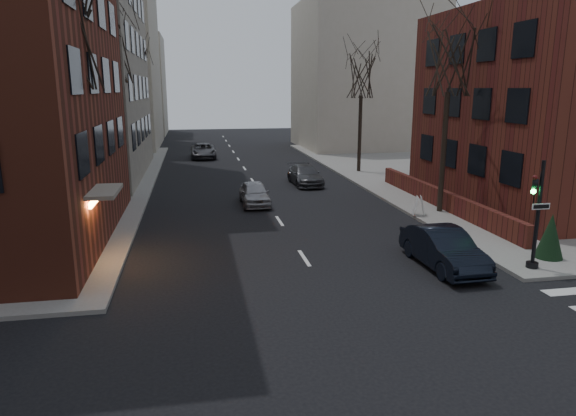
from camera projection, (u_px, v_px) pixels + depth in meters
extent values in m
cube|color=#582419|center=(565.00, 109.00, 28.90)|extent=(12.00, 14.00, 11.00)
cube|color=#582419|center=(440.00, 198.00, 28.73)|extent=(0.35, 16.00, 1.00)
cube|color=#B6AB9A|center=(91.00, 66.00, 57.01)|extent=(14.00, 16.00, 18.00)
cube|color=#B6AB9A|center=(363.00, 76.00, 57.75)|extent=(14.00, 14.00, 16.00)
cube|color=#B6AB9A|center=(129.00, 86.00, 74.10)|extent=(10.00, 12.00, 14.00)
cylinder|color=black|center=(538.00, 215.00, 18.58)|extent=(0.14, 0.14, 4.00)
cylinder|color=black|center=(532.00, 265.00, 19.02)|extent=(0.44, 0.44, 0.20)
imported|color=black|center=(534.00, 192.00, 18.35)|extent=(0.16, 0.20, 1.00)
sphere|color=#19FF4C|center=(533.00, 191.00, 18.28)|extent=(0.18, 0.18, 0.18)
cube|color=white|center=(541.00, 207.00, 18.39)|extent=(0.70, 0.03, 0.22)
cylinder|color=#2D231C|center=(75.00, 171.00, 20.10)|extent=(0.28, 0.28, 6.65)
cylinder|color=#2D231C|center=(117.00, 138.00, 31.55)|extent=(0.28, 0.28, 7.00)
cylinder|color=#2D231C|center=(139.00, 127.00, 45.04)|extent=(0.28, 0.28, 6.30)
cylinder|color=#2D231C|center=(443.00, 153.00, 27.08)|extent=(0.28, 0.28, 6.30)
cylinder|color=#2D231C|center=(360.00, 134.00, 40.53)|extent=(0.28, 0.28, 5.95)
cylinder|color=black|center=(119.00, 154.00, 27.94)|extent=(0.12, 0.12, 6.00)
sphere|color=#FFA54C|center=(115.00, 96.00, 27.24)|extent=(0.36, 0.36, 0.36)
cylinder|color=black|center=(148.00, 127.00, 47.10)|extent=(0.12, 0.12, 6.00)
sphere|color=#FFA54C|center=(146.00, 93.00, 46.39)|extent=(0.36, 0.36, 0.36)
imported|color=black|center=(443.00, 248.00, 19.32)|extent=(1.72, 4.60, 1.50)
imported|color=#9A999E|center=(254.00, 193.00, 29.84)|extent=(1.61, 3.97, 1.35)
imported|color=#3D3D41|center=(305.00, 175.00, 36.09)|extent=(1.99, 4.67, 1.34)
imported|color=#414146|center=(203.00, 151.00, 49.83)|extent=(2.40, 5.13, 1.42)
cube|color=silver|center=(419.00, 205.00, 26.83)|extent=(0.61, 0.74, 1.02)
cone|color=black|center=(550.00, 236.00, 19.94)|extent=(1.22, 1.22, 1.77)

